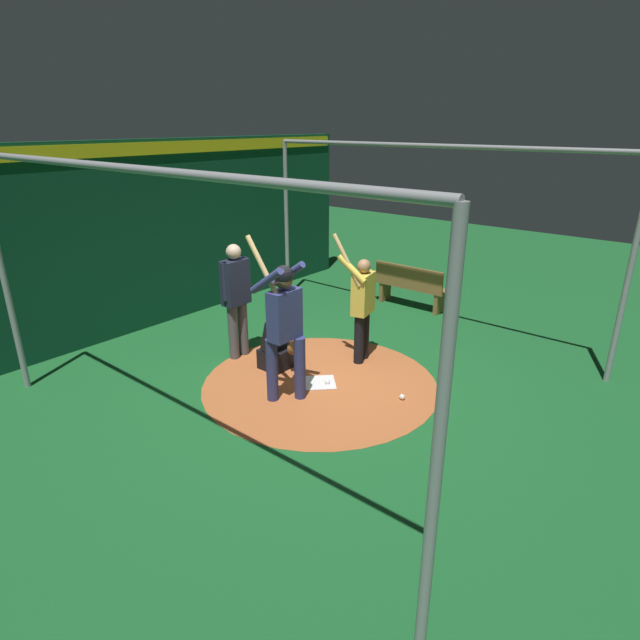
% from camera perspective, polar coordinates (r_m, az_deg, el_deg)
% --- Properties ---
extents(ground_plane, '(25.64, 25.64, 0.00)m').
position_cam_1_polar(ground_plane, '(7.36, 0.00, -6.92)').
color(ground_plane, '#195B28').
extents(dirt_circle, '(3.27, 3.27, 0.01)m').
position_cam_1_polar(dirt_circle, '(7.36, 0.00, -6.90)').
color(dirt_circle, '#B76033').
rests_on(dirt_circle, ground).
extents(home_plate, '(0.59, 0.59, 0.01)m').
position_cam_1_polar(home_plate, '(7.36, 0.00, -6.84)').
color(home_plate, white).
rests_on(home_plate, dirt_circle).
extents(batter, '(0.68, 0.49, 2.15)m').
position_cam_1_polar(batter, '(6.54, -3.97, 0.01)').
color(batter, navy).
rests_on(batter, ground).
extents(catcher, '(0.58, 0.40, 0.99)m').
position_cam_1_polar(catcher, '(7.65, -4.64, -2.64)').
color(catcher, black).
rests_on(catcher, ground).
extents(umpire, '(0.22, 0.49, 1.77)m').
position_cam_1_polar(umpire, '(7.93, -9.14, 2.72)').
color(umpire, '#4C4C51').
rests_on(umpire, ground).
extents(visitor, '(0.54, 0.56, 1.97)m').
position_cam_1_polar(visitor, '(7.73, 4.60, 1.80)').
color(visitor, black).
rests_on(visitor, ground).
extents(back_wall, '(0.23, 9.64, 3.17)m').
position_cam_1_polar(back_wall, '(9.59, -18.03, 8.82)').
color(back_wall, '#0C3D26').
rests_on(back_wall, ground).
extents(cage_frame, '(6.21, 5.37, 3.11)m').
position_cam_1_polar(cage_frame, '(6.63, 0.00, 10.19)').
color(cage_frame, gray).
rests_on(cage_frame, ground).
extents(bench, '(1.46, 0.36, 0.85)m').
position_cam_1_polar(bench, '(10.33, 9.84, 3.67)').
color(bench, olive).
rests_on(bench, ground).
extents(baseball_0, '(0.07, 0.07, 0.07)m').
position_cam_1_polar(baseball_0, '(7.31, 0.81, -6.79)').
color(baseball_0, white).
rests_on(baseball_0, dirt_circle).
extents(baseball_1, '(0.07, 0.07, 0.07)m').
position_cam_1_polar(baseball_1, '(7.02, 8.95, -8.29)').
color(baseball_1, white).
rests_on(baseball_1, dirt_circle).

